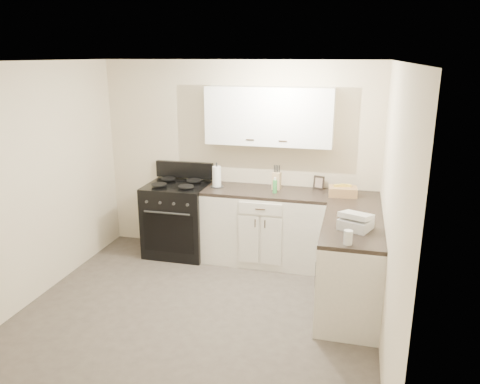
% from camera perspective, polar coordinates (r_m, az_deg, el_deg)
% --- Properties ---
extents(floor, '(3.60, 3.60, 0.00)m').
position_cam_1_polar(floor, '(4.94, -5.54, -14.84)').
color(floor, '#473F38').
rests_on(floor, ground).
extents(ceiling, '(3.60, 3.60, 0.00)m').
position_cam_1_polar(ceiling, '(4.23, -6.50, 15.54)').
color(ceiling, white).
rests_on(ceiling, wall_back).
extents(wall_back, '(3.60, 0.00, 3.60)m').
position_cam_1_polar(wall_back, '(6.09, -0.20, 4.01)').
color(wall_back, beige).
rests_on(wall_back, ground).
extents(wall_right, '(0.00, 3.60, 3.60)m').
position_cam_1_polar(wall_right, '(4.19, 17.88, -2.60)').
color(wall_right, beige).
rests_on(wall_right, ground).
extents(wall_left, '(0.00, 3.60, 3.60)m').
position_cam_1_polar(wall_left, '(5.30, -24.58, 0.63)').
color(wall_left, beige).
rests_on(wall_left, ground).
extents(wall_front, '(3.60, 0.00, 3.60)m').
position_cam_1_polar(wall_front, '(2.93, -18.29, -10.99)').
color(wall_front, beige).
rests_on(wall_front, ground).
extents(base_cabinets_back, '(1.55, 0.60, 0.90)m').
position_cam_1_polar(base_cabinets_back, '(5.95, 3.07, -4.36)').
color(base_cabinets_back, beige).
rests_on(base_cabinets_back, floor).
extents(base_cabinets_right, '(0.60, 1.90, 0.90)m').
position_cam_1_polar(base_cabinets_right, '(5.25, 13.34, -7.70)').
color(base_cabinets_right, beige).
rests_on(base_cabinets_right, floor).
extents(countertop_back, '(1.55, 0.60, 0.04)m').
position_cam_1_polar(countertop_back, '(5.80, 3.14, -0.02)').
color(countertop_back, black).
rests_on(countertop_back, base_cabinets_back).
extents(countertop_right, '(0.60, 1.90, 0.04)m').
position_cam_1_polar(countertop_right, '(5.08, 13.68, -2.86)').
color(countertop_right, black).
rests_on(countertop_right, base_cabinets_right).
extents(upper_cabinets, '(1.55, 0.30, 0.70)m').
position_cam_1_polar(upper_cabinets, '(5.76, 3.57, 9.22)').
color(upper_cabinets, white).
rests_on(upper_cabinets, wall_back).
extents(stove, '(0.79, 0.68, 0.96)m').
position_cam_1_polar(stove, '(6.23, -7.54, -3.40)').
color(stove, black).
rests_on(stove, floor).
extents(knife_block, '(0.11, 0.10, 0.22)m').
position_cam_1_polar(knife_block, '(5.84, 4.48, 1.38)').
color(knife_block, '#D0B580').
rests_on(knife_block, countertop_back).
extents(paper_towel, '(0.12, 0.12, 0.27)m').
position_cam_1_polar(paper_towel, '(5.92, -2.85, 1.87)').
color(paper_towel, white).
rests_on(paper_towel, countertop_back).
extents(soap_bottle, '(0.07, 0.07, 0.16)m').
position_cam_1_polar(soap_bottle, '(5.69, 4.27, 0.69)').
color(soap_bottle, green).
rests_on(soap_bottle, countertop_back).
extents(picture_frame, '(0.14, 0.08, 0.17)m').
position_cam_1_polar(picture_frame, '(5.91, 9.58, 1.15)').
color(picture_frame, black).
rests_on(picture_frame, countertop_back).
extents(wicker_basket, '(0.34, 0.24, 0.11)m').
position_cam_1_polar(wicker_basket, '(5.69, 12.42, 0.07)').
color(wicker_basket, '#A98550').
rests_on(wicker_basket, countertop_right).
extents(countertop_grill, '(0.36, 0.35, 0.10)m').
position_cam_1_polar(countertop_grill, '(4.65, 13.92, -3.79)').
color(countertop_grill, silver).
rests_on(countertop_grill, countertop_right).
extents(glass_jar, '(0.10, 0.10, 0.13)m').
position_cam_1_polar(glass_jar, '(4.26, 13.03, -5.41)').
color(glass_jar, silver).
rests_on(glass_jar, countertop_right).
extents(oven_mitt_near, '(0.02, 0.16, 0.28)m').
position_cam_1_polar(oven_mitt_near, '(4.85, 9.36, -9.56)').
color(oven_mitt_near, black).
rests_on(oven_mitt_near, base_cabinets_right).
extents(oven_mitt_far, '(0.02, 0.17, 0.30)m').
position_cam_1_polar(oven_mitt_far, '(5.03, 9.66, -7.47)').
color(oven_mitt_far, black).
rests_on(oven_mitt_far, base_cabinets_right).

